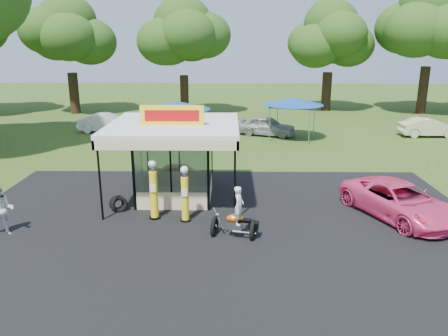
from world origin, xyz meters
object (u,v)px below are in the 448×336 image
Objects in this scene: bg_car_e at (429,127)px; gas_station_kiosk at (175,159)px; tent_west at (176,106)px; pink_sedan at (399,201)px; gas_pump_right at (185,195)px; bg_car_c at (267,126)px; gas_pump_left at (154,191)px; bg_car_b at (197,124)px; spectator_west at (0,210)px; bg_car_a at (107,123)px; tent_east at (293,102)px; kiosk_car at (182,173)px; motorcycle at (237,217)px.

gas_station_kiosk is at bearing 127.47° from bg_car_e.
gas_station_kiosk reaches higher than tent_west.
tent_west reaches higher than pink_sedan.
bg_car_c is (4.40, 16.07, -0.35)m from gas_pump_right.
gas_pump_left reaches higher than pink_sedan.
spectator_west is at bearing 151.79° from bg_car_b.
pink_sedan is 17.22m from bg_car_e.
bg_car_a is 1.05× the size of bg_car_e.
bg_car_b reaches higher than pink_sedan.
tent_east reaches higher than gas_pump_right.
tent_east is (6.10, 14.93, 1.58)m from gas_pump_right.
kiosk_car is 7.71m from tent_west.
bg_car_a is at bearing 76.34° from bg_car_b.
pink_sedan is at bearing -49.01° from tent_west.
gas_pump_left reaches higher than bg_car_e.
spectator_west is (-5.74, -3.90, -0.84)m from gas_station_kiosk.
pink_sedan is 16.02m from bg_car_c.
tent_west reaches higher than bg_car_e.
pink_sedan is at bearing -5.65° from spectator_west.
gas_pump_right reaches higher than pink_sedan.
gas_pump_right is at bearing -112.23° from tent_east.
gas_station_kiosk is 9.28m from pink_sedan.
kiosk_car is 1.49× the size of spectator_west.
spectator_west is at bearing -165.86° from bg_car_a.
gas_pump_right is 22.64m from bg_car_e.
bg_car_a is at bearing 140.22° from tent_west.
gas_pump_right reaches higher than bg_car_c.
kiosk_car is at bearing 90.00° from gas_station_kiosk.
gas_station_kiosk is at bearing -180.00° from kiosk_car.
bg_car_b is at bearing 95.83° from pink_sedan.
bg_car_a is 0.90× the size of bg_car_b.
bg_car_a is at bearing 129.66° from motorcycle.
bg_car_a and bg_car_c have the same top height.
bg_car_c is 0.96× the size of tent_west.
bg_car_c is 11.73m from bg_car_e.
bg_car_e is 10.26m from tent_east.
bg_car_c is at bearing 45.37° from spectator_west.
bg_car_e is (17.35, 15.64, -0.48)m from gas_pump_left.
tent_west is 8.33m from tent_east.
bg_car_a is at bearing 29.71° from kiosk_car.
bg_car_a reaches higher than pink_sedan.
bg_car_a is at bearing 86.43° from bg_car_e.
spectator_west is at bearing -127.60° from tent_east.
tent_east is at bearing 67.77° from gas_pump_right.
bg_car_c reaches higher than pink_sedan.
motorcycle is 6.65m from pink_sedan.
kiosk_car is at bearing 34.02° from spectator_west.
bg_car_b is (-0.13, 11.86, 0.22)m from kiosk_car.
gas_station_kiosk is 6.99m from spectator_west.
bg_car_c is (5.06, 13.47, -1.07)m from gas_station_kiosk.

